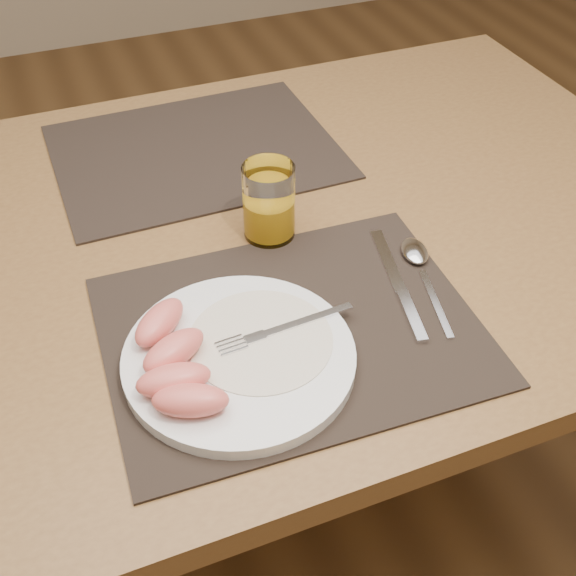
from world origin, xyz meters
The scene contains 11 objects.
ground centered at (0.00, 0.00, 0.00)m, with size 5.00×5.00×0.00m, color brown.
table centered at (0.00, 0.00, 0.67)m, with size 1.40×0.90×0.75m.
placemat_near centered at (-0.02, -0.22, 0.75)m, with size 0.45×0.35×0.00m, color black.
placemat_far centered at (-0.01, 0.22, 0.75)m, with size 0.45×0.35×0.00m, color black.
plate centered at (-0.09, -0.25, 0.76)m, with size 0.27×0.27×0.02m, color white.
plate_dressing centered at (-0.06, -0.24, 0.77)m, with size 0.17×0.17×0.00m.
fork centered at (-0.04, -0.23, 0.77)m, with size 0.18×0.03×0.00m.
knife centered at (0.14, -0.21, 0.76)m, with size 0.06×0.22×0.01m.
spoon centered at (0.19, -0.16, 0.76)m, with size 0.07×0.19×0.01m.
juice_glass centered at (0.03, -0.03, 0.80)m, with size 0.07×0.07×0.11m.
grapefruit_wedges centered at (-0.17, -0.25, 0.79)m, with size 0.10×0.20×0.03m.
Camera 1 is at (-0.25, -0.79, 1.38)m, focal length 45.00 mm.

